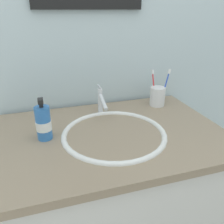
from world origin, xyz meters
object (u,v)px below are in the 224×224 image
Objects in this scene: toothbrush_cup at (157,96)px; toothbrush_red at (154,84)px; soap_dispenser at (43,123)px; toothbrush_blue at (166,85)px; faucet at (101,101)px.

toothbrush_cup is 0.07m from toothbrush_red.
toothbrush_red is 0.64m from soap_dispenser.
toothbrush_cup is at bearing 171.45° from toothbrush_blue.
toothbrush_blue is at bearing -8.55° from toothbrush_cup.
soap_dispenser is at bearing -164.02° from toothbrush_blue.
toothbrush_blue is at bearing -42.15° from toothbrush_red.
faucet is at bearing -176.78° from toothbrush_blue.
soap_dispenser reaches higher than toothbrush_cup.
faucet is 1.51× the size of toothbrush_cup.
toothbrush_blue is 0.07m from toothbrush_red.
toothbrush_blue is 1.07× the size of toothbrush_red.
soap_dispenser is (-0.64, -0.18, -0.05)m from toothbrush_blue.
toothbrush_cup is 0.63m from soap_dispenser.
soap_dispenser is (-0.60, -0.19, 0.02)m from toothbrush_cup.
faucet is 0.37m from toothbrush_blue.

